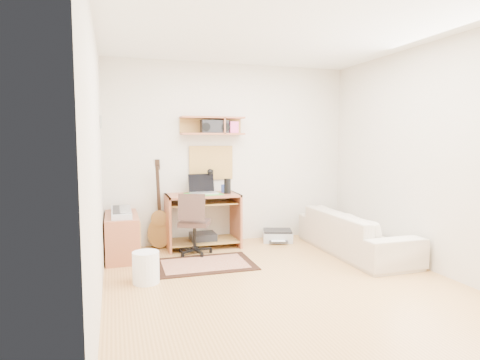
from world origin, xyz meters
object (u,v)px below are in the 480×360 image
object	(u,v)px
desk	(203,221)
printer	(278,235)
task_chair	(194,223)
sofa	(355,226)
cabinet	(122,236)

from	to	relation	value
desk	printer	bearing A→B (deg)	-0.28
desk	printer	distance (m)	1.17
task_chair	desk	bearing A→B (deg)	83.25
printer	sofa	xyz separation A→B (m)	(0.74, -0.89, 0.28)
printer	sofa	size ratio (longest dim) A/B	0.23
cabinet	sofa	world-z (taller)	sofa
sofa	cabinet	bearing A→B (deg)	76.30
task_chair	sofa	size ratio (longest dim) A/B	0.44
cabinet	sofa	distance (m)	3.05
desk	sofa	size ratio (longest dim) A/B	0.53
task_chair	cabinet	world-z (taller)	task_chair
printer	sofa	distance (m)	1.19
desk	task_chair	xyz separation A→B (m)	(-0.18, -0.33, 0.04)
task_chair	sofa	world-z (taller)	task_chair
desk	cabinet	size ratio (longest dim) A/B	1.11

